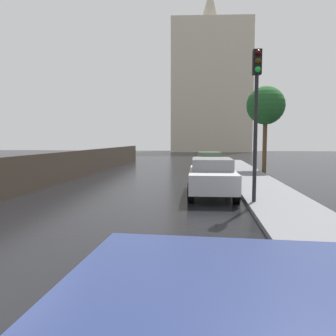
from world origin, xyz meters
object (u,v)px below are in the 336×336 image
(car_silver_far_ahead, at_px, (212,176))
(street_tree_near, at_px, (266,106))
(car_green_mid_road, at_px, (209,161))
(traffic_light, at_px, (256,98))

(car_silver_far_ahead, height_order, street_tree_near, street_tree_near)
(car_green_mid_road, relative_size, traffic_light, 0.86)
(car_green_mid_road, xyz_separation_m, traffic_light, (1.23, -11.93, 2.72))
(traffic_light, xyz_separation_m, street_tree_near, (2.34, 11.52, 0.89))
(car_silver_far_ahead, bearing_deg, car_green_mid_road, 88.44)
(car_green_mid_road, distance_m, traffic_light, 12.30)
(car_green_mid_road, height_order, street_tree_near, street_tree_near)
(car_silver_far_ahead, height_order, traffic_light, traffic_light)
(street_tree_near, bearing_deg, car_green_mid_road, 173.44)
(traffic_light, distance_m, street_tree_near, 11.79)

